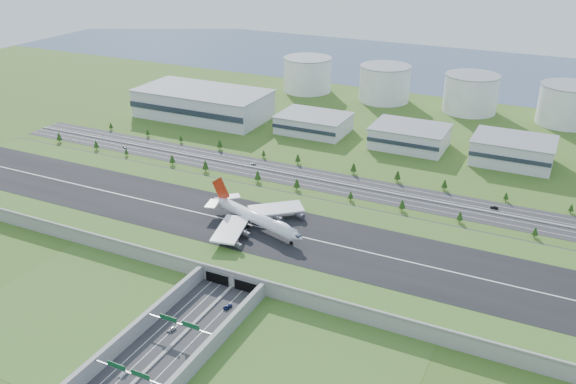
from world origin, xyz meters
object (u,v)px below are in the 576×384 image
at_px(car_2, 228,307).
at_px(car_7, 253,164).
at_px(car_0, 171,329).
at_px(car_4, 125,147).
at_px(boeing_747, 256,218).
at_px(car_1, 123,374).
at_px(fuel_tank_a, 307,75).
at_px(car_5, 494,208).

xyz_separation_m(car_2, car_7, (-78.48, 166.96, -0.02)).
bearing_deg(car_0, car_4, 152.24).
bearing_deg(car_4, boeing_747, -94.31).
bearing_deg(car_0, boeing_747, 111.58).
bearing_deg(car_1, fuel_tank_a, 112.91).
relative_size(fuel_tank_a, car_5, 10.08).
bearing_deg(car_0, car_7, 126.31).
relative_size(boeing_747, car_0, 15.66).
height_order(car_2, car_4, car_4).
bearing_deg(car_1, car_4, 137.88).
bearing_deg(car_0, fuel_tank_a, 123.60).
distance_m(car_0, car_1, 32.82).
bearing_deg(fuel_tank_a, car_7, -76.83).
height_order(car_1, car_5, car_5).
relative_size(car_1, car_2, 0.85).
bearing_deg(car_2, car_0, 73.44).
bearing_deg(car_5, boeing_747, -51.40).
distance_m(car_4, car_7, 111.56).
bearing_deg(car_2, fuel_tank_a, -59.98).
relative_size(car_4, car_7, 0.98).
distance_m(boeing_747, car_2, 69.66).
bearing_deg(car_7, car_0, 3.43).
bearing_deg(car_2, car_4, -27.58).
bearing_deg(fuel_tank_a, car_0, -74.27).
bearing_deg(fuel_tank_a, car_5, -42.65).
xyz_separation_m(car_0, car_7, (-64.48, 193.45, -0.10)).
height_order(car_0, car_4, car_4).
bearing_deg(boeing_747, fuel_tank_a, 127.06).
xyz_separation_m(car_4, car_5, (287.70, 15.81, 0.03)).
height_order(car_1, car_2, car_1).
xyz_separation_m(fuel_tank_a, car_1, (113.07, -435.89, -16.67)).
height_order(fuel_tank_a, car_5, fuel_tank_a).
distance_m(car_1, car_2, 61.04).
distance_m(car_4, car_5, 288.14).
bearing_deg(car_2, car_1, 87.61).
distance_m(fuel_tank_a, car_1, 450.63).
height_order(boeing_747, car_2, boeing_747).
xyz_separation_m(car_0, car_2, (14.00, 26.49, -0.08)).
relative_size(car_4, car_5, 0.93).
relative_size(boeing_747, car_1, 16.68).
height_order(car_4, car_5, car_5).
relative_size(car_1, car_5, 0.87).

